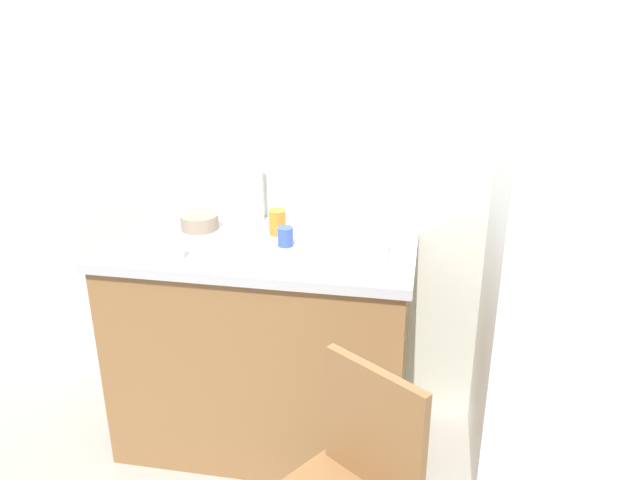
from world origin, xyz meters
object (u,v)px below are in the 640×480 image
object	(u,v)px
dish_tray	(351,248)
cup_white	(174,249)
cup_blue	(285,237)
terracotta_bowl	(200,222)
cup_orange	(277,222)
refrigerator	(570,328)

from	to	relation	value
dish_tray	cup_white	size ratio (longest dim) A/B	3.77
cup_blue	cup_white	bearing A→B (deg)	-152.11
cup_blue	terracotta_bowl	bearing A→B (deg)	163.63
dish_tray	cup_blue	distance (m)	0.27
terracotta_bowl	cup_orange	bearing A→B (deg)	-0.07
dish_tray	terracotta_bowl	bearing A→B (deg)	166.96
dish_tray	cup_orange	world-z (taller)	cup_orange
terracotta_bowl	cup_orange	xyz separation A→B (m)	(0.34, -0.00, 0.02)
dish_tray	cup_white	world-z (taller)	cup_white
terracotta_bowl	cup_blue	world-z (taller)	cup_blue
dish_tray	terracotta_bowl	size ratio (longest dim) A/B	1.77
refrigerator	cup_white	bearing A→B (deg)	-172.23
dish_tray	terracotta_bowl	distance (m)	0.68
terracotta_bowl	cup_white	bearing A→B (deg)	-86.59
cup_blue	cup_white	distance (m)	0.43
dish_tray	cup_orange	bearing A→B (deg)	154.89
dish_tray	refrigerator	bearing A→B (deg)	2.67
refrigerator	terracotta_bowl	xyz separation A→B (m)	(-1.50, 0.11, 0.29)
dish_tray	cup_orange	xyz separation A→B (m)	(-0.33, 0.15, 0.03)
refrigerator	cup_white	distance (m)	1.52
dish_tray	cup_blue	size ratio (longest dim) A/B	3.71
cup_white	terracotta_bowl	bearing A→B (deg)	93.41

